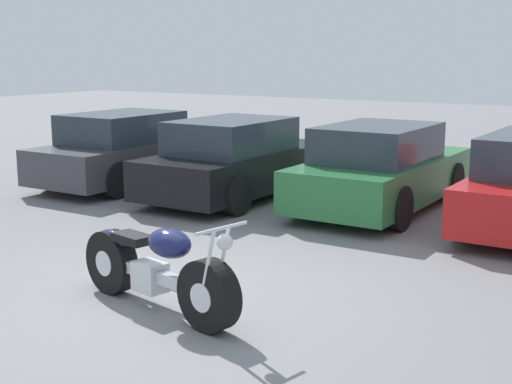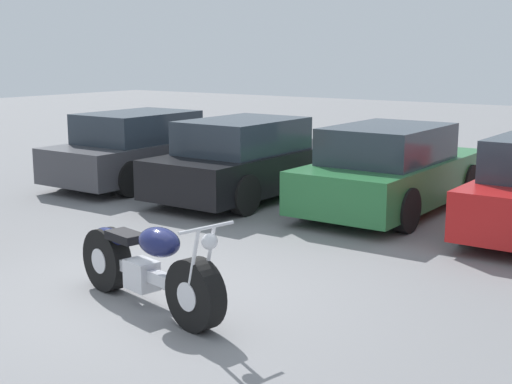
# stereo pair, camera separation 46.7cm
# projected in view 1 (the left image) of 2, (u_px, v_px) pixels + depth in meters

# --- Properties ---
(ground_plane) EXTENTS (60.00, 60.00, 0.00)m
(ground_plane) POSITION_uv_depth(u_px,v_px,m) (160.00, 298.00, 7.52)
(ground_plane) COLOR slate
(motorcycle) EXTENTS (2.23, 0.87, 1.03)m
(motorcycle) POSITION_uv_depth(u_px,v_px,m) (156.00, 269.00, 7.11)
(motorcycle) COLOR black
(motorcycle) RESTS_ON ground_plane
(parked_car_dark_grey) EXTENTS (1.78, 4.17, 1.41)m
(parked_car_dark_grey) POSITION_uv_depth(u_px,v_px,m) (129.00, 150.00, 13.94)
(parked_car_dark_grey) COLOR #3D3D42
(parked_car_dark_grey) RESTS_ON ground_plane
(parked_car_black) EXTENTS (1.78, 4.17, 1.41)m
(parked_car_black) POSITION_uv_depth(u_px,v_px,m) (237.00, 160.00, 12.62)
(parked_car_black) COLOR black
(parked_car_black) RESTS_ON ground_plane
(parked_car_green) EXTENTS (1.78, 4.17, 1.41)m
(parked_car_green) POSITION_uv_depth(u_px,v_px,m) (381.00, 169.00, 11.66)
(parked_car_green) COLOR #286B38
(parked_car_green) RESTS_ON ground_plane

